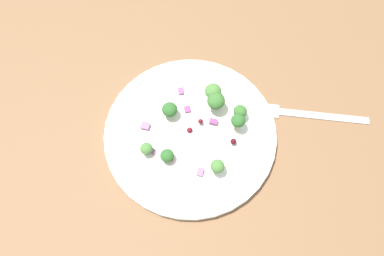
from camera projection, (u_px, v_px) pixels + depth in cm
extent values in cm
cube|color=brown|center=(193.00, 142.00, 64.21)|extent=(180.00, 180.00, 2.00)
cylinder|color=white|center=(192.00, 133.00, 63.13)|extent=(27.96, 27.96, 1.20)
torus|color=white|center=(192.00, 132.00, 62.58)|extent=(26.72, 26.72, 1.00)
cylinder|color=white|center=(192.00, 131.00, 62.49)|extent=(16.22, 16.22, 0.20)
cylinder|color=#ADD18E|center=(237.00, 123.00, 61.84)|extent=(0.86, 0.86, 0.86)
ellipsoid|color=#2D6028|center=(238.00, 121.00, 60.90)|extent=(2.28, 2.28, 1.71)
cylinder|color=#8EB77A|center=(170.00, 113.00, 63.09)|extent=(0.95, 0.95, 0.95)
ellipsoid|color=#2D6028|center=(170.00, 109.00, 62.05)|extent=(2.52, 2.52, 1.89)
cylinder|color=#9EC684|center=(216.00, 105.00, 63.23)|extent=(1.09, 1.09, 1.09)
ellipsoid|color=#386B2D|center=(216.00, 101.00, 62.03)|extent=(2.91, 2.91, 2.18)
cylinder|color=#ADD18E|center=(239.00, 113.00, 63.04)|extent=(0.82, 0.82, 0.82)
ellipsoid|color=#386B2D|center=(240.00, 110.00, 62.14)|extent=(2.19, 2.19, 1.64)
cylinder|color=#ADD18E|center=(217.00, 168.00, 59.28)|extent=(0.81, 0.81, 0.81)
ellipsoid|color=#477A38|center=(218.00, 166.00, 58.39)|extent=(2.16, 2.16, 1.62)
cylinder|color=#8EB77A|center=(147.00, 151.00, 60.62)|extent=(0.74, 0.74, 0.74)
ellipsoid|color=#477A38|center=(146.00, 149.00, 59.81)|extent=(1.97, 1.97, 1.48)
cylinder|color=#ADD18E|center=(167.00, 158.00, 60.27)|extent=(0.80, 0.80, 0.80)
ellipsoid|color=#2D6028|center=(167.00, 156.00, 59.39)|extent=(2.13, 2.13, 1.60)
cylinder|color=#9EC684|center=(213.00, 95.00, 64.52)|extent=(1.03, 1.03, 1.03)
ellipsoid|color=#477A38|center=(213.00, 91.00, 63.39)|extent=(2.74, 2.74, 2.06)
sphere|color=maroon|center=(171.00, 159.00, 60.08)|extent=(0.80, 0.80, 0.80)
sphere|color=maroon|center=(201.00, 121.00, 62.29)|extent=(0.80, 0.80, 0.80)
sphere|color=maroon|center=(190.00, 130.00, 62.18)|extent=(0.90, 0.90, 0.90)
sphere|color=#4C0A14|center=(233.00, 141.00, 60.97)|extent=(0.96, 0.96, 0.96)
cube|color=#A35B93|center=(200.00, 172.00, 59.36)|extent=(1.57, 1.60, 0.51)
cube|color=#A35B93|center=(145.00, 126.00, 62.32)|extent=(1.84, 1.82, 0.45)
cube|color=#A35B93|center=(151.00, 151.00, 60.87)|extent=(1.57, 1.60, 0.58)
cube|color=#934C84|center=(181.00, 91.00, 64.99)|extent=(1.22, 1.44, 0.35)
cube|color=#843D75|center=(187.00, 110.00, 63.84)|extent=(1.26, 1.33, 0.44)
cube|color=#843D75|center=(213.00, 122.00, 62.57)|extent=(1.57, 1.51, 0.58)
cube|color=silver|center=(324.00, 116.00, 64.75)|extent=(13.23, 9.19, 0.50)
cube|color=silver|center=(268.00, 110.00, 65.18)|extent=(4.33, 3.97, 0.50)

